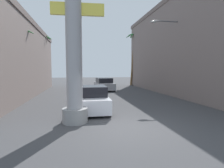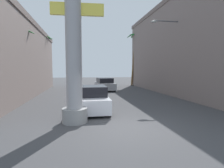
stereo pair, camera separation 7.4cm
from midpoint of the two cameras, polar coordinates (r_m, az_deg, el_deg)
ground_plane at (r=17.37m, az=-3.97°, el=-3.84°), size 89.21×89.21×0.00m
building_right at (r=20.57m, az=26.66°, el=10.81°), size 7.03×24.98×9.87m
neon_sign_pole at (r=8.75m, az=-12.24°, el=18.28°), size 2.80×1.21×10.26m
street_lamp at (r=17.10m, az=19.72°, el=10.20°), size 2.80×0.28×7.02m
car_lead at (r=11.19m, az=-6.46°, el=-4.88°), size 2.08×4.67×1.56m
car_far at (r=22.06m, az=-2.30°, el=-0.12°), size 2.30×4.50×1.56m
palm_tree_far_left at (r=24.94m, az=-22.16°, el=9.66°), size 3.07×3.10×7.35m
palm_tree_mid_left at (r=16.98m, az=-28.38°, el=8.28°), size 2.73×2.50×6.23m
palm_tree_far_right at (r=29.52m, az=7.16°, el=10.55°), size 2.34×2.36×8.61m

